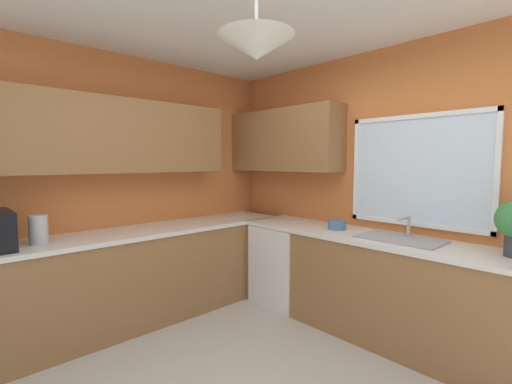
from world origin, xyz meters
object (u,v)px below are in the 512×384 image
at_px(dishwasher, 286,264).
at_px(sink_assembly, 400,238).
at_px(bowl, 337,225).
at_px(kettle, 38,230).

xyz_separation_m(dishwasher, sink_assembly, (1.26, 0.04, 0.48)).
distance_m(dishwasher, bowl, 0.81).
xyz_separation_m(dishwasher, bowl, (0.63, 0.03, 0.52)).
bearing_deg(bowl, sink_assembly, 0.53).
relative_size(dishwasher, sink_assembly, 1.27).
xyz_separation_m(dishwasher, kettle, (-0.64, -2.24, 0.59)).
bearing_deg(bowl, dishwasher, -177.27).
relative_size(kettle, sink_assembly, 0.35).
distance_m(dishwasher, sink_assembly, 1.35).
height_order(dishwasher, bowl, bowl).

